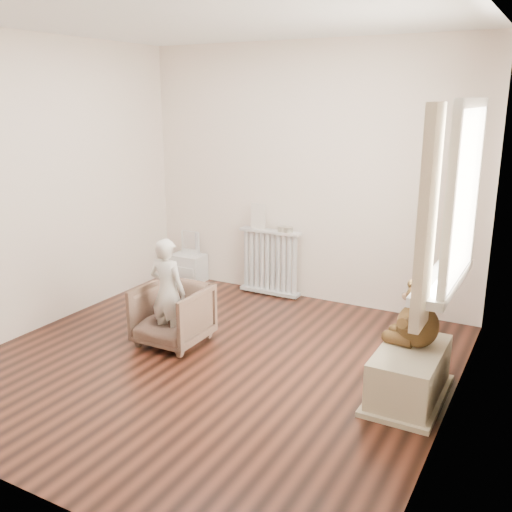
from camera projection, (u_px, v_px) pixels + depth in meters
The scene contains 20 objects.
floor at pixel (213, 362), 4.60m from camera, with size 3.60×3.60×0.01m, color black.
ceiling at pixel (205, 16), 3.89m from camera, with size 3.60×3.60×0.01m, color white.
back_wall at pixel (307, 175), 5.77m from camera, with size 3.60×0.02×2.60m, color white.
front_wall at pixel (3, 263), 2.72m from camera, with size 3.60×0.02×2.60m, color white.
left_wall at pixel (40, 186), 5.08m from camera, with size 0.02×3.60×2.60m, color white.
right_wall at pixel (461, 229), 3.42m from camera, with size 0.02×3.60×2.60m, color white.
window at pixel (465, 196), 3.65m from camera, with size 0.03×0.90×1.10m, color white.
window_sill at pixel (443, 280), 3.84m from camera, with size 0.22×1.10×0.06m, color silver.
curtain_left at pixel (427, 220), 3.23m from camera, with size 0.06×0.26×1.30m, color #BFB090.
curtain_right at pixel (462, 192), 4.20m from camera, with size 0.06×0.26×1.30m, color #BFB090.
radiator at pixel (270, 260), 6.07m from camera, with size 0.68×0.13×0.71m, color silver.
paper_doll at pixel (258, 216), 6.01m from camera, with size 0.16×0.01×0.27m, color beige.
tin_a at pixel (282, 229), 5.91m from camera, with size 0.09×0.09×0.06m, color #A59E8C.
tin_b at pixel (288, 230), 5.88m from camera, with size 0.10×0.10×0.06m, color #A59E8C.
toy_vanity at pixel (188, 258), 6.56m from camera, with size 0.37×0.26×0.58m, color silver.
armchair at pixel (172, 315), 4.89m from camera, with size 0.56×0.57×0.52m, color brown.
child at pixel (168, 292), 4.79m from camera, with size 0.34×0.22×0.93m, color beige.
toy_bench at pixel (409, 372), 4.01m from camera, with size 0.42×0.79×0.37m, color beige.
teddy_bear at pixel (419, 305), 3.95m from camera, with size 0.38×0.29×0.47m, color #362410, non-canonical shape.
plush_cat at pixel (453, 249), 4.13m from camera, with size 0.15×0.24×0.21m, color #666155, non-canonical shape.
Camera 1 is at (2.31, -3.52, 2.07)m, focal length 40.00 mm.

